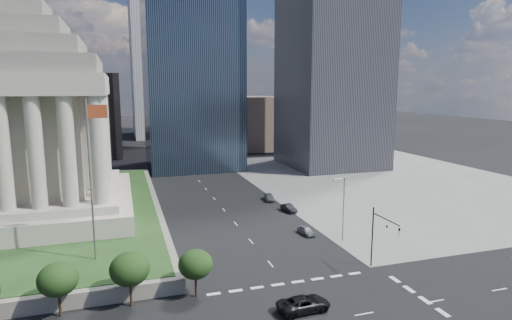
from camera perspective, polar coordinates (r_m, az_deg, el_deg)
name	(u,v)px	position (r m, az deg, el deg)	size (l,w,h in m)	color
ground	(184,164)	(134.08, -9.53, -0.53)	(500.00, 500.00, 0.00)	black
sidewalk_ne	(389,181)	(113.55, 17.30, -2.65)	(68.00, 90.00, 0.03)	slate
war_memorial	(18,99)	(80.42, -29.19, 7.10)	(34.00, 34.00, 39.00)	#A79E8C
flagpole	(92,172)	(55.85, -21.08, -1.46)	(2.52, 0.24, 20.00)	slate
midrise_glass	(191,64)	(127.60, -8.67, 12.51)	(26.00, 26.00, 60.00)	black
building_filler_ne	(254,122)	(168.95, -0.25, 5.08)	(20.00, 30.00, 20.00)	brown
building_filler_nw	(85,115)	(161.51, -21.86, 5.61)	(24.00, 30.00, 28.00)	brown
traffic_signal_ne	(381,232)	(56.91, 16.29, -9.19)	(0.30, 5.74, 8.00)	black
street_lamp_north	(343,205)	(66.41, 11.47, -5.92)	(2.13, 0.22, 10.00)	slate
pickup_truck	(304,304)	(47.61, 6.42, -18.52)	(2.65, 5.74, 1.59)	black
parked_sedan_near	(306,231)	(69.80, 6.71, -9.32)	(3.87, 1.56, 1.32)	gray
parked_sedan_mid	(289,208)	(81.91, 4.38, -6.40)	(4.19, 1.46, 1.38)	black
parked_sedan_far	(269,197)	(89.53, 1.77, -4.95)	(1.77, 4.40, 1.50)	slate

